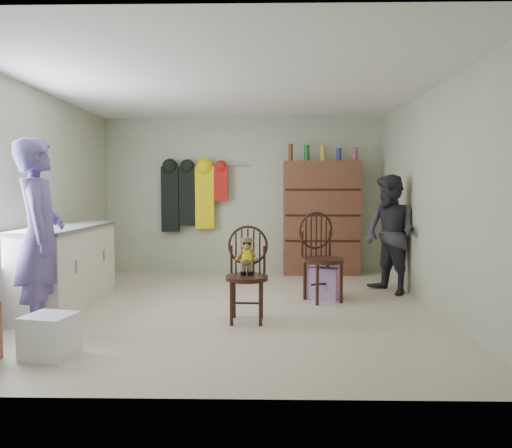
{
  "coord_description": "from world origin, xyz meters",
  "views": [
    {
      "loc": [
        0.37,
        -5.64,
        1.37
      ],
      "look_at": [
        0.25,
        0.2,
        0.95
      ],
      "focal_mm": 35.0,
      "sensor_mm": 36.0,
      "label": 1
    }
  ],
  "objects_px": {
    "counter": "(65,266)",
    "chair_front": "(247,266)",
    "chair_far": "(321,253)",
    "dresser": "(321,217)"
  },
  "relations": [
    {
      "from": "chair_front",
      "to": "chair_far",
      "type": "distance_m",
      "value": 1.29
    },
    {
      "from": "chair_far",
      "to": "dresser",
      "type": "bearing_deg",
      "value": 61.54
    },
    {
      "from": "chair_front",
      "to": "chair_far",
      "type": "bearing_deg",
      "value": 49.63
    },
    {
      "from": "counter",
      "to": "chair_front",
      "type": "distance_m",
      "value": 2.2
    },
    {
      "from": "counter",
      "to": "chair_front",
      "type": "bearing_deg",
      "value": -14.8
    },
    {
      "from": "chair_front",
      "to": "chair_far",
      "type": "relative_size",
      "value": 0.91
    },
    {
      "from": "chair_far",
      "to": "dresser",
      "type": "height_order",
      "value": "dresser"
    },
    {
      "from": "dresser",
      "to": "chair_far",
      "type": "bearing_deg",
      "value": -96.51
    },
    {
      "from": "dresser",
      "to": "chair_front",
      "type": "bearing_deg",
      "value": -110.61
    },
    {
      "from": "chair_far",
      "to": "chair_front",
      "type": "bearing_deg",
      "value": -153.88
    }
  ]
}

